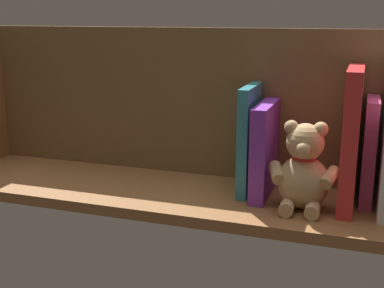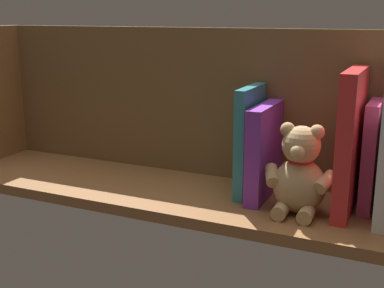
% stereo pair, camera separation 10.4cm
% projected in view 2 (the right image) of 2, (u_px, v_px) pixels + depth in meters
% --- Properties ---
extents(ground_plane, '(1.15, 0.28, 0.02)m').
position_uv_depth(ground_plane, '(192.00, 195.00, 1.07)').
color(ground_plane, brown).
extents(shelf_back_panel, '(1.15, 0.02, 0.33)m').
position_uv_depth(shelf_back_panel, '(214.00, 104.00, 1.13)').
color(shelf_back_panel, brown).
rests_on(shelf_back_panel, ground_plane).
extents(book_3, '(0.02, 0.12, 0.20)m').
position_uv_depth(book_3, '(371.00, 156.00, 0.95)').
color(book_3, '#B23F72').
rests_on(book_3, ground_plane).
extents(book_4, '(0.03, 0.17, 0.26)m').
position_uv_depth(book_4, '(350.00, 142.00, 0.93)').
color(book_4, red).
rests_on(book_4, ground_plane).
extents(teddy_bear, '(0.14, 0.11, 0.17)m').
position_uv_depth(teddy_bear, '(300.00, 174.00, 0.93)').
color(teddy_bear, tan).
rests_on(teddy_bear, ground_plane).
extents(book_5, '(0.03, 0.16, 0.19)m').
position_uv_depth(book_5, '(264.00, 152.00, 1.01)').
color(book_5, purple).
rests_on(book_5, ground_plane).
extents(book_6, '(0.02, 0.13, 0.22)m').
position_uv_depth(book_6, '(250.00, 141.00, 1.03)').
color(book_6, teal).
rests_on(book_6, ground_plane).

